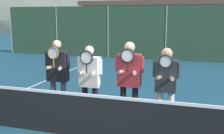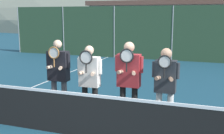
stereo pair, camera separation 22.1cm
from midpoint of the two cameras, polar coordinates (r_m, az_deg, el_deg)
The scene contains 11 objects.
hill_distant at distance 63.21m, azimuth 18.17°, elevation 7.86°, with size 125.69×69.83×24.44m.
clubhouse_building at distance 24.06m, azimuth 14.81°, elevation 8.71°, with size 15.33×5.50×3.51m.
fence_back at distance 15.24m, azimuth 12.56°, elevation 6.67°, with size 19.57×0.06×2.89m.
tennis_net at distance 5.52m, azimuth -1.96°, elevation -10.04°, with size 9.75×0.09×1.01m.
court_line_left_sideline at distance 9.86m, azimuth -15.21°, elevation -3.95°, with size 0.05×16.00×0.01m, color white.
player_leftmost at distance 6.67m, azimuth -9.91°, elevation -1.02°, with size 0.63×0.34×1.85m.
player_center_left at distance 6.23m, azimuth -3.57°, elevation -2.22°, with size 0.59×0.34×1.75m.
player_center_right at distance 6.02m, azimuth 4.48°, elevation -1.91°, with size 0.62×0.34×1.86m.
player_rightmost at distance 5.87m, azimuth 11.83°, elevation -3.13°, with size 0.56×0.34×1.76m.
car_far_left at distance 19.61m, azimuth -0.31°, elevation 6.31°, with size 4.31×2.02×1.90m.
car_left_of_center at distance 18.87m, azimuth 14.20°, elevation 5.70°, with size 4.25×1.97×1.80m.
Camera 2 is at (2.02, -4.76, 2.41)m, focal length 45.00 mm.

